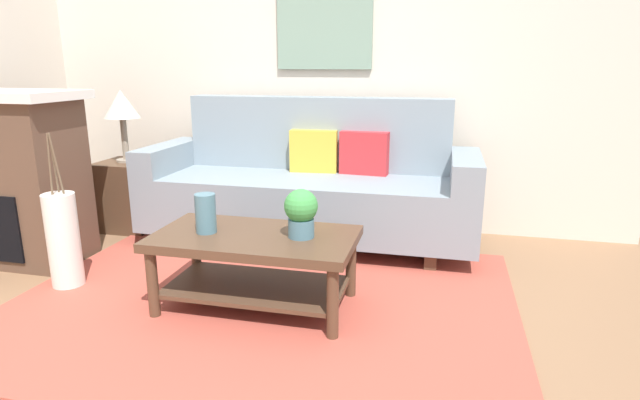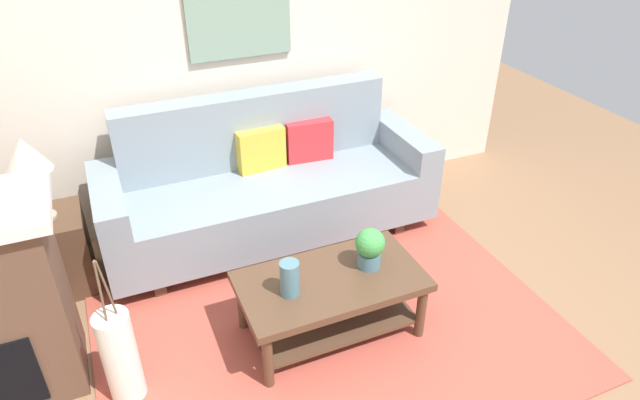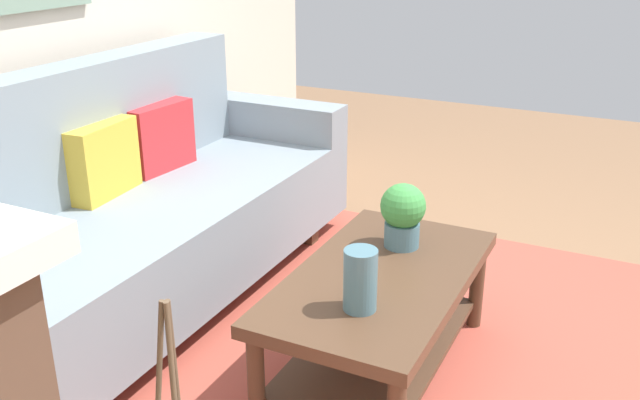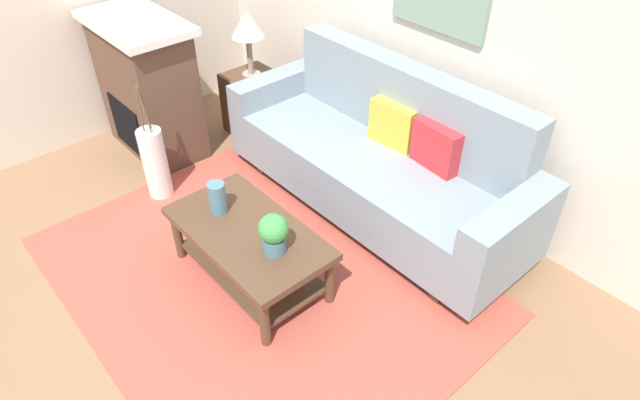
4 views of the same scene
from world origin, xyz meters
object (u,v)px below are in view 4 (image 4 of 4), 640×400
Objects in this scene: couch at (379,159)px; throw_pillow_mustard at (393,124)px; table_lamp at (247,27)px; potted_plant_tabletop at (273,233)px; side_table at (254,104)px; throw_pillow_crimson at (436,147)px; tabletop_vase at (217,198)px; fireplace at (148,87)px; floor_vase at (155,164)px; coffee_table at (249,243)px.

couch is 0.28m from throw_pillow_mustard.
table_lamp is (-1.53, -0.16, 0.31)m from throw_pillow_mustard.
couch is 1.19m from potted_plant_tabletop.
throw_pillow_crimson is at bearing 4.73° from side_table.
potted_plant_tabletop is at bearing 4.88° from tabletop_vase.
table_lamp is at bearing 137.02° from tabletop_vase.
couch is 0.48m from throw_pillow_crimson.
table_lamp reaches higher than throw_pillow_mustard.
couch is at bearing 24.15° from fireplace.
potted_plant_tabletop reaches higher than tabletop_vase.
potted_plant_tabletop reaches higher than floor_vase.
tabletop_vase is 1.77m from table_lamp.
side_table is (-1.25, 1.17, -0.26)m from tabletop_vase.
floor_vase is (-1.23, -1.30, -0.39)m from throw_pillow_mustard.
coffee_table is 1.90m from side_table.
throw_pillow_mustard is at bearing 46.68° from floor_vase.
fireplace is (-0.35, -0.81, -0.41)m from table_lamp.
table_lamp is (-1.25, 1.17, 0.46)m from tabletop_vase.
floor_vase is at bearing -141.17° from throw_pillow_crimson.
tabletop_vase is (-0.27, -0.03, 0.22)m from coffee_table.
throw_pillow_mustard and throw_pillow_crimson have the same top height.
couch reaches higher than side_table.
table_lamp is at bearing 66.40° from fireplace.
couch is 1.18m from coffee_table.
fireplace is at bearing -113.60° from table_lamp.
coffee_table is at bearing -106.92° from throw_pillow_crimson.
fireplace is (-1.61, 0.36, 0.05)m from tabletop_vase.
fireplace is (-1.88, -0.97, -0.09)m from throw_pillow_mustard.
potted_plant_tabletop reaches higher than coffee_table.
throw_pillow_mustard reaches higher than tabletop_vase.
table_lamp reaches higher than tabletop_vase.
fireplace is at bearing 170.01° from coffee_table.
throw_pillow_crimson is 1.95m from table_lamp.
side_table is at bearing 143.20° from coffee_table.
potted_plant_tabletop is (0.26, 0.02, 0.26)m from coffee_table.
throw_pillow_mustard is 1.83m from floor_vase.
tabletop_vase is at bearing -1.41° from floor_vase.
throw_pillow_crimson is 1.40m from coffee_table.
fireplace is at bearing 152.66° from floor_vase.
throw_pillow_crimson is 1.29m from potted_plant_tabletop.
throw_pillow_crimson reaches higher than coffee_table.
throw_pillow_mustard is at bearing 101.23° from potted_plant_tabletop.
side_table is 0.98× the size of table_lamp.
couch is at bearing 1.30° from side_table.
throw_pillow_mustard is at bearing 90.00° from couch.
coffee_table is at bearing -176.61° from potted_plant_tabletop.
couch is 4.38× the size of side_table.
throw_pillow_mustard reaches higher than potted_plant_tabletop.
throw_pillow_mustard is 1.59m from side_table.
throw_pillow_crimson is 0.63× the size of table_lamp.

